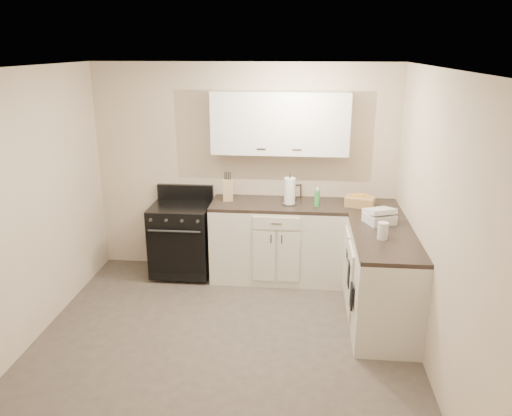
# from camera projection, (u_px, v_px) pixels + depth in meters

# --- Properties ---
(floor) EXTENTS (3.60, 3.60, 0.00)m
(floor) POSITION_uv_depth(u_px,v_px,m) (223.00, 345.00, 4.67)
(floor) COLOR #473F38
(floor) RESTS_ON ground
(ceiling) EXTENTS (3.60, 3.60, 0.00)m
(ceiling) POSITION_uv_depth(u_px,v_px,m) (217.00, 68.00, 3.89)
(ceiling) COLOR white
(ceiling) RESTS_ON wall_back
(wall_back) EXTENTS (3.60, 0.00, 3.60)m
(wall_back) POSITION_uv_depth(u_px,v_px,m) (245.00, 170.00, 5.98)
(wall_back) COLOR beige
(wall_back) RESTS_ON ground
(wall_right) EXTENTS (0.00, 3.60, 3.60)m
(wall_right) POSITION_uv_depth(u_px,v_px,m) (435.00, 226.00, 4.12)
(wall_right) COLOR beige
(wall_right) RESTS_ON ground
(wall_left) EXTENTS (0.00, 3.60, 3.60)m
(wall_left) POSITION_uv_depth(u_px,v_px,m) (21.00, 213.00, 4.44)
(wall_left) COLOR beige
(wall_left) RESTS_ON ground
(wall_front) EXTENTS (3.60, 0.00, 3.60)m
(wall_front) POSITION_uv_depth(u_px,v_px,m) (164.00, 334.00, 2.58)
(wall_front) COLOR beige
(wall_front) RESTS_ON ground
(base_cabinets_back) EXTENTS (1.55, 0.60, 0.90)m
(base_cabinets_back) POSITION_uv_depth(u_px,v_px,m) (278.00, 242.00, 5.91)
(base_cabinets_back) COLOR silver
(base_cabinets_back) RESTS_ON floor
(base_cabinets_right) EXTENTS (0.60, 1.90, 0.90)m
(base_cabinets_right) POSITION_uv_depth(u_px,v_px,m) (377.00, 269.00, 5.20)
(base_cabinets_right) COLOR silver
(base_cabinets_right) RESTS_ON floor
(countertop_back) EXTENTS (1.55, 0.60, 0.04)m
(countertop_back) POSITION_uv_depth(u_px,v_px,m) (278.00, 205.00, 5.76)
(countertop_back) COLOR black
(countertop_back) RESTS_ON base_cabinets_back
(countertop_right) EXTENTS (0.60, 1.90, 0.04)m
(countertop_right) POSITION_uv_depth(u_px,v_px,m) (381.00, 227.00, 5.05)
(countertop_right) COLOR black
(countertop_right) RESTS_ON base_cabinets_right
(upper_cabinets) EXTENTS (1.55, 0.30, 0.70)m
(upper_cabinets) POSITION_uv_depth(u_px,v_px,m) (280.00, 123.00, 5.62)
(upper_cabinets) COLOR white
(upper_cabinets) RESTS_ON wall_back
(stove) EXTENTS (0.69, 0.59, 0.83)m
(stove) POSITION_uv_depth(u_px,v_px,m) (182.00, 239.00, 5.99)
(stove) COLOR black
(stove) RESTS_ON floor
(knife_block) EXTENTS (0.13, 0.12, 0.25)m
(knife_block) POSITION_uv_depth(u_px,v_px,m) (228.00, 190.00, 5.82)
(knife_block) COLOR tan
(knife_block) RESTS_ON countertop_back
(paper_towel) EXTENTS (0.14, 0.14, 0.31)m
(paper_towel) POSITION_uv_depth(u_px,v_px,m) (290.00, 191.00, 5.67)
(paper_towel) COLOR white
(paper_towel) RESTS_ON countertop_back
(soap_bottle) EXTENTS (0.06, 0.06, 0.19)m
(soap_bottle) POSITION_uv_depth(u_px,v_px,m) (317.00, 198.00, 5.62)
(soap_bottle) COLOR green
(soap_bottle) RESTS_ON countertop_back
(picture_frame) EXTENTS (0.13, 0.05, 0.16)m
(picture_frame) POSITION_uv_depth(u_px,v_px,m) (296.00, 191.00, 5.94)
(picture_frame) COLOR black
(picture_frame) RESTS_ON countertop_back
(wicker_basket) EXTENTS (0.36, 0.28, 0.11)m
(wicker_basket) POSITION_uv_depth(u_px,v_px,m) (360.00, 201.00, 5.63)
(wicker_basket) COLOR tan
(wicker_basket) RESTS_ON countertop_right
(countertop_grill) EXTENTS (0.34, 0.33, 0.10)m
(countertop_grill) POSITION_uv_depth(u_px,v_px,m) (379.00, 218.00, 5.09)
(countertop_grill) COLOR silver
(countertop_grill) RESTS_ON countertop_right
(glass_jar) EXTENTS (0.11, 0.11, 0.16)m
(glass_jar) POSITION_uv_depth(u_px,v_px,m) (383.00, 231.00, 4.66)
(glass_jar) COLOR silver
(glass_jar) RESTS_ON countertop_right
(oven_mitt_near) EXTENTS (0.02, 0.14, 0.24)m
(oven_mitt_near) POSITION_uv_depth(u_px,v_px,m) (351.00, 296.00, 4.61)
(oven_mitt_near) COLOR black
(oven_mitt_near) RESTS_ON base_cabinets_right
(oven_mitt_far) EXTENTS (0.02, 0.15, 0.25)m
(oven_mitt_far) POSITION_uv_depth(u_px,v_px,m) (349.00, 274.00, 4.89)
(oven_mitt_far) COLOR black
(oven_mitt_far) RESTS_ON base_cabinets_right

